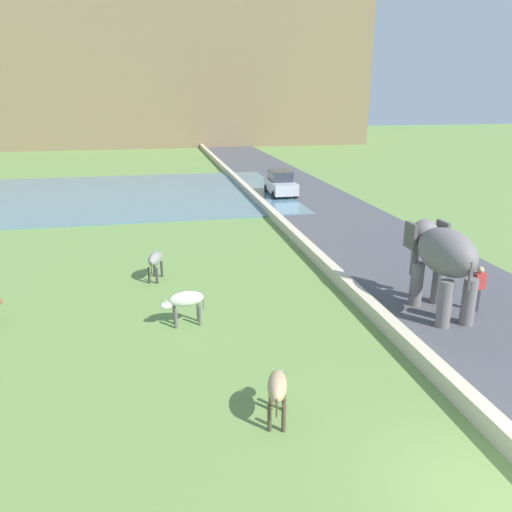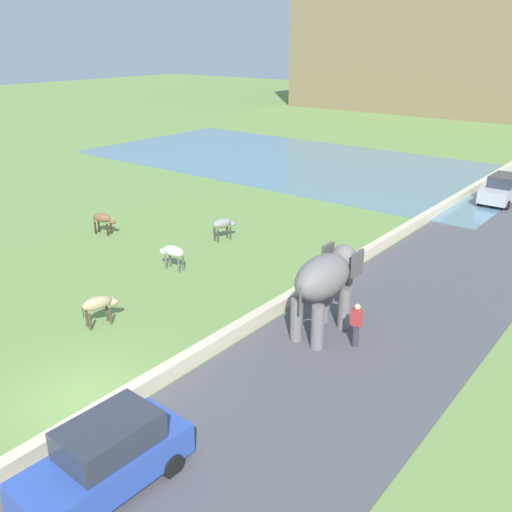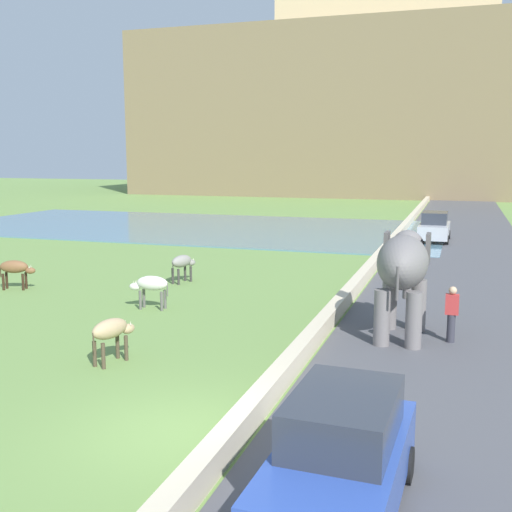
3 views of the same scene
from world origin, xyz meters
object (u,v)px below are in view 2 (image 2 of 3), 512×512
at_px(cow_tan, 99,304).
at_px(cow_brown, 103,219).
at_px(person_beside_elephant, 356,324).
at_px(cow_grey, 223,224).
at_px(car_blue, 106,458).
at_px(elephant, 326,280).
at_px(car_silver, 502,189).
at_px(cow_white, 173,252).

bearing_deg(cow_tan, cow_brown, 141.55).
distance_m(person_beside_elephant, cow_tan, 9.14).
relative_size(cow_grey, cow_tan, 1.00).
bearing_deg(car_blue, elephant, 90.01).
height_order(person_beside_elephant, cow_grey, person_beside_elephant).
relative_size(car_blue, cow_brown, 2.85).
distance_m(car_blue, cow_brown, 18.71).
bearing_deg(car_silver, cow_grey, -120.14).
bearing_deg(cow_tan, cow_grey, 104.77).
xyz_separation_m(elephant, cow_grey, (-9.26, 5.19, -1.20)).
bearing_deg(car_silver, car_blue, -90.00).
height_order(cow_grey, cow_brown, same).
xyz_separation_m(person_beside_elephant, cow_grey, (-10.62, 5.41, -0.04)).
height_order(elephant, cow_grey, elephant).
height_order(car_silver, cow_white, car_silver).
height_order(cow_brown, cow_white, same).
relative_size(cow_tan, cow_white, 1.01).
bearing_deg(cow_brown, car_silver, 52.22).
bearing_deg(person_beside_elephant, car_silver, 93.66).
bearing_deg(cow_tan, person_beside_elephant, 28.20).
bearing_deg(elephant, car_silver, 90.00).
height_order(person_beside_elephant, cow_brown, person_beside_elephant).
distance_m(person_beside_elephant, cow_grey, 11.92).
bearing_deg(cow_brown, cow_tan, -38.45).
height_order(elephant, car_silver, elephant).
relative_size(car_blue, cow_grey, 2.85).
distance_m(elephant, person_beside_elephant, 1.81).
distance_m(cow_brown, cow_tan, 10.44).
xyz_separation_m(cow_brown, cow_tan, (8.18, -6.49, 0.00)).
relative_size(car_silver, car_blue, 0.99).
xyz_separation_m(car_blue, cow_brown, (-14.87, 11.36, -0.06)).
xyz_separation_m(person_beside_elephant, cow_brown, (-16.23, 2.17, -0.04)).
distance_m(elephant, car_blue, 9.48).
bearing_deg(cow_white, car_blue, -50.55).
bearing_deg(cow_brown, cow_white, -10.26).
bearing_deg(car_blue, cow_white, 129.45).
height_order(elephant, cow_tan, elephant).
relative_size(cow_brown, cow_tan, 1.00).
bearing_deg(cow_grey, car_blue, -57.62).
distance_m(car_silver, cow_white, 22.01).
xyz_separation_m(cow_grey, cow_brown, (-5.61, -3.24, 0.00)).
bearing_deg(cow_brown, elephant, -7.50).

